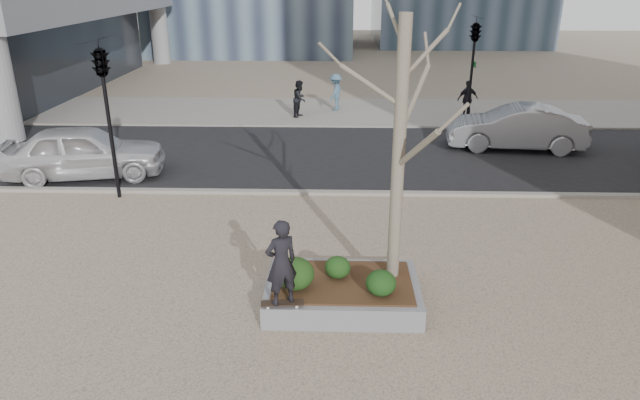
{
  "coord_description": "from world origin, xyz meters",
  "views": [
    {
      "loc": [
        0.85,
        -9.79,
        6.08
      ],
      "look_at": [
        0.5,
        2.0,
        1.4
      ],
      "focal_mm": 32.0,
      "sensor_mm": 36.0,
      "label": 1
    }
  ],
  "objects_px": {
    "planter": "(342,293)",
    "skateboarder": "(281,263)",
    "police_car": "(84,152)",
    "skateboard": "(282,304)"
  },
  "relations": [
    {
      "from": "skateboard",
      "to": "police_car",
      "type": "bearing_deg",
      "value": 125.49
    },
    {
      "from": "planter",
      "to": "skateboarder",
      "type": "xyz_separation_m",
      "value": [
        -1.1,
        -0.88,
        1.12
      ]
    },
    {
      "from": "skateboard",
      "to": "skateboarder",
      "type": "distance_m",
      "value": 0.86
    },
    {
      "from": "planter",
      "to": "skateboard",
      "type": "bearing_deg",
      "value": -141.34
    },
    {
      "from": "planter",
      "to": "skateboarder",
      "type": "distance_m",
      "value": 1.8
    },
    {
      "from": "police_car",
      "to": "skateboarder",
      "type": "bearing_deg",
      "value": -150.7
    },
    {
      "from": "planter",
      "to": "police_car",
      "type": "relative_size",
      "value": 0.61
    },
    {
      "from": "skateboard",
      "to": "skateboarder",
      "type": "height_order",
      "value": "skateboarder"
    },
    {
      "from": "planter",
      "to": "skateboard",
      "type": "height_order",
      "value": "skateboard"
    },
    {
      "from": "skateboarder",
      "to": "police_car",
      "type": "bearing_deg",
      "value": -79.27
    }
  ]
}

